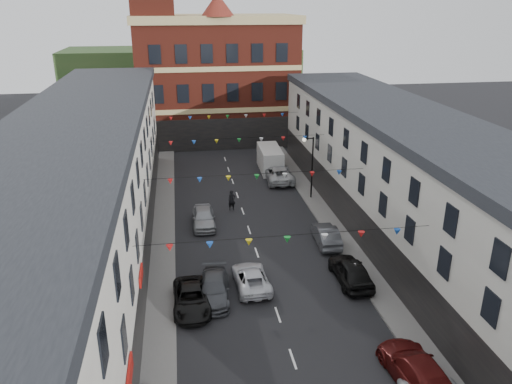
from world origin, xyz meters
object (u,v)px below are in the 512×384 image
car_right_f (279,174)px  moving_car (251,278)px  pedestrian (232,200)px  car_right_e (326,235)px  car_left_e (204,217)px  white_van (270,159)px  car_right_d (351,271)px  car_left_c (192,298)px  car_right_c (418,371)px  street_lamp (310,159)px  car_left_d (214,289)px

car_right_f → moving_car: car_right_f is taller
pedestrian → car_right_e: bearing=-60.7°
car_right_f → pedestrian: bearing=52.7°
car_left_e → car_right_f: car_right_f is taller
white_van → car_left_e: bearing=-118.7°
car_left_e → white_van: size_ratio=0.79×
moving_car → car_right_f: bearing=-109.0°
pedestrian → car_left_e: bearing=-142.0°
car_right_e → car_right_f: (-0.75, 14.75, 0.08)m
car_right_d → pedestrian: size_ratio=2.61×
car_left_c → white_van: white_van is taller
car_right_d → car_right_f: 20.48m
car_right_f → moving_car: (-5.85, -20.00, -0.17)m
car_left_c → car_right_c: 13.42m
white_van → pedestrian: (-5.43, -10.69, -0.35)m
street_lamp → car_left_d: bearing=-123.1°
car_left_d → car_right_f: car_right_f is taller
car_left_c → car_right_e: 12.70m
car_left_c → car_left_e: bearing=82.9°
car_right_e → pedestrian: bearing=-47.5°
car_left_e → white_van: white_van is taller
car_right_f → car_left_e: bearing=51.8°
street_lamp → pedestrian: bearing=-168.0°
white_van → pedestrian: bearing=-115.0°
car_right_e → car_right_f: size_ratio=0.76×
car_right_c → car_right_e: car_right_c is taller
car_right_c → pedestrian: pedestrian is taller
moving_car → white_van: 24.35m
car_left_e → moving_car: car_left_e is taller
car_left_e → pedestrian: (2.69, 3.01, 0.15)m
car_left_c → car_right_d: (10.53, 1.39, 0.16)m
car_right_c → car_left_c: bearing=-41.1°
car_left_e → car_right_d: (9.10, -10.46, 0.05)m
car_left_c → car_right_f: size_ratio=0.82×
car_right_e → car_right_f: 14.77m
car_left_d → car_left_c: bearing=-144.0°
white_van → car_left_c: bearing=-108.6°
car_right_f → white_van: 3.73m
car_left_c → car_right_c: car_right_c is taller
car_left_e → car_right_f: bearing=50.7°
white_van → car_right_f: bearing=-84.4°
car_left_e → moving_car: 10.30m
street_lamp → car_left_d: size_ratio=1.27×
car_left_d → white_van: bearing=77.0°
pedestrian → car_left_c: bearing=-115.7°
street_lamp → car_right_f: (-1.80, 5.41, -3.10)m
car_left_d → car_right_f: (8.35, 21.01, 0.13)m
car_left_c → car_left_e: (1.43, 11.85, 0.12)m
car_left_c → white_van: 27.28m
car_left_d → car_left_e: car_left_e is taller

